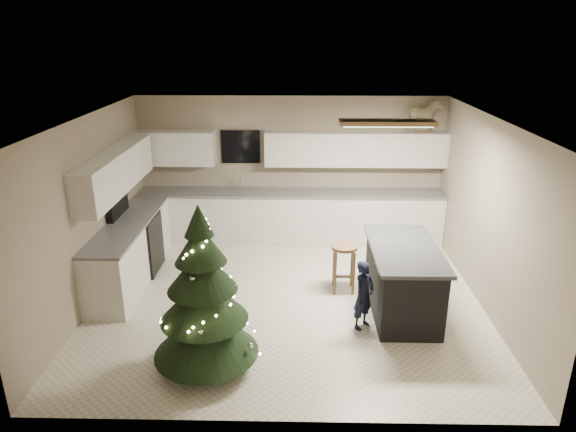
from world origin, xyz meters
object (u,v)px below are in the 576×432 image
object	(u,v)px
island	(403,279)
rocking_horse	(423,116)
toddler	(364,295)
bar_stool	(344,257)
christmas_tree	(204,303)

from	to	relation	value
island	rocking_horse	distance (m)	3.27
island	toddler	bearing A→B (deg)	-143.23
bar_stool	toddler	bearing A→B (deg)	-80.18
christmas_tree	rocking_horse	size ratio (longest dim) A/B	2.91
island	toddler	world-z (taller)	island
bar_stool	toddler	xyz separation A→B (m)	(0.17, -1.00, -0.08)
island	christmas_tree	size ratio (longest dim) A/B	0.86
toddler	rocking_horse	distance (m)	3.79
island	rocking_horse	size ratio (longest dim) A/B	2.49
christmas_tree	toddler	distance (m)	2.12
toddler	island	bearing A→B (deg)	-11.78
island	toddler	size ratio (longest dim) A/B	1.82
island	bar_stool	size ratio (longest dim) A/B	2.34
island	rocking_horse	xyz separation A→B (m)	(0.70, 2.63, 1.81)
toddler	bar_stool	bearing A→B (deg)	51.27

